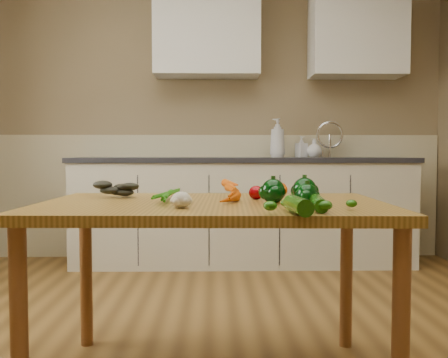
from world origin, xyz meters
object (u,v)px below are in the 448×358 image
object	(u,v)px
leafy_greens	(117,186)
tomato_c	(302,190)
pepper_c	(307,195)
soap_bottle_c	(314,148)
table	(213,222)
soap_bottle_a	(277,138)
carrot_bunch	(211,193)
zucchini_a	(318,203)
tomato_a	(256,193)
tomato_b	(279,190)
zucchini_b	(298,205)
soap_bottle_b	(301,147)
pepper_a	(273,191)
garlic_bulb	(181,200)
pepper_b	(305,190)

from	to	relation	value
leafy_greens	tomato_c	bearing A→B (deg)	-3.94
pepper_c	soap_bottle_c	bearing A→B (deg)	78.00
table	soap_bottle_c	size ratio (longest dim) A/B	8.68
table	soap_bottle_a	distance (m)	2.41
carrot_bunch	zucchini_a	world-z (taller)	carrot_bunch
carrot_bunch	table	bearing A→B (deg)	-76.84
soap_bottle_a	leafy_greens	world-z (taller)	soap_bottle_a
carrot_bunch	tomato_a	bearing A→B (deg)	20.39
tomato_b	zucchini_b	distance (m)	0.60
tomato_a	soap_bottle_b	bearing A→B (deg)	75.39
table	pepper_a	distance (m)	0.28
pepper_c	tomato_a	bearing A→B (deg)	124.47
pepper_a	tomato_c	size ratio (longest dim) A/B	1.19
zucchini_a	carrot_bunch	bearing A→B (deg)	138.63
zucchini_b	tomato_c	bearing A→B (deg)	78.87
tomato_a	zucchini_a	size ratio (longest dim) A/B	0.28
soap_bottle_c	leafy_greens	distance (m)	2.47
pepper_c	soap_bottle_a	bearing A→B (deg)	85.32
garlic_bulb	zucchini_a	size ratio (longest dim) A/B	0.31
leafy_greens	garlic_bulb	size ratio (longest dim) A/B	2.80
leafy_greens	pepper_c	distance (m)	0.87
garlic_bulb	tomato_b	world-z (taller)	tomato_b
leafy_greens	zucchini_b	world-z (taller)	leafy_greens
soap_bottle_a	soap_bottle_b	size ratio (longest dim) A/B	1.82
leafy_greens	pepper_a	world-z (taller)	leafy_greens
leafy_greens	pepper_c	world-z (taller)	leafy_greens
pepper_a	pepper_c	bearing A→B (deg)	-38.89
carrot_bunch	tomato_b	distance (m)	0.34
zucchini_a	soap_bottle_b	bearing A→B (deg)	81.30
soap_bottle_b	soap_bottle_c	distance (m)	0.12
leafy_greens	tomato_c	world-z (taller)	leafy_greens
garlic_bulb	pepper_c	xyz separation A→B (m)	(0.47, 0.08, 0.01)
pepper_b	zucchini_a	xyz separation A→B (m)	(-0.00, -0.28, -0.02)
soap_bottle_b	tomato_c	size ratio (longest dim) A/B	2.34
zucchini_a	zucchini_b	xyz separation A→B (m)	(-0.09, -0.12, 0.00)
garlic_bulb	zucchini_b	distance (m)	0.43
tomato_a	soap_bottle_a	bearing A→B (deg)	80.43
leafy_greens	pepper_c	size ratio (longest dim) A/B	2.44
pepper_b	tomato_a	size ratio (longest dim) A/B	1.53
zucchini_a	tomato_b	bearing A→B (deg)	98.68
zucchini_b	zucchini_a	bearing A→B (deg)	52.23
zucchini_b	soap_bottle_b	bearing A→B (deg)	79.82
garlic_bulb	soap_bottle_a	bearing A→B (deg)	75.21
pepper_c	zucchini_a	size ratio (longest dim) A/B	0.36
soap_bottle_c	tomato_c	bearing A→B (deg)	-16.34
soap_bottle_b	tomato_b	world-z (taller)	soap_bottle_b
pepper_a	zucchini_a	bearing A→B (deg)	-61.79
tomato_a	zucchini_b	size ratio (longest dim) A/B	0.35
soap_bottle_b	tomato_c	xyz separation A→B (m)	(-0.38, -2.20, -0.22)
leafy_greens	zucchini_b	distance (m)	0.95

